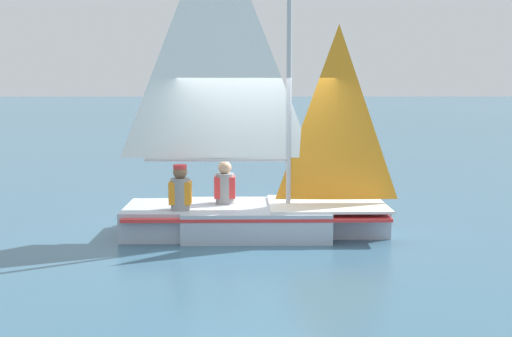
% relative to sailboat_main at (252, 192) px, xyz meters
% --- Properties ---
extents(ground_plane, '(260.00, 260.00, 0.00)m').
position_rel_sailboat_main_xyz_m(ground_plane, '(-0.06, 0.00, -0.68)').
color(ground_plane, '#38607A').
extents(sailboat_main, '(4.30, 1.71, 5.18)m').
position_rel_sailboat_main_xyz_m(sailboat_main, '(0.00, 0.00, 0.00)').
color(sailboat_main, '#B2BCCC').
rests_on(sailboat_main, ground_plane).
extents(sailor_helm, '(0.34, 0.30, 1.16)m').
position_rel_sailboat_main_xyz_m(sailor_helm, '(0.45, -0.21, -0.06)').
color(sailor_helm, black).
rests_on(sailor_helm, ground_plane).
extents(sailor_crew, '(0.34, 0.30, 1.16)m').
position_rel_sailboat_main_xyz_m(sailor_crew, '(1.13, 0.32, -0.05)').
color(sailor_crew, black).
rests_on(sailor_crew, ground_plane).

